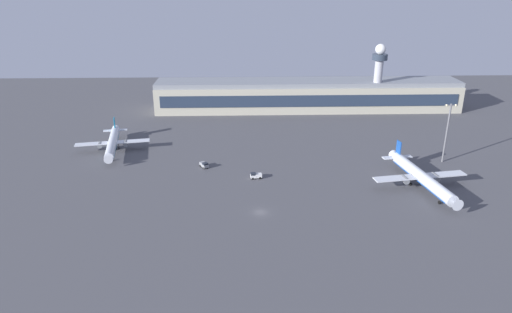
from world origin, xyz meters
TOP-DOWN VIEW (x-y plane):
  - ground_plane at (0.00, 0.00)m, footprint 416.00×416.00m
  - terminal_building at (30.80, 118.61)m, footprint 165.46×22.40m
  - control_tower at (67.29, 112.36)m, footprint 8.00×8.00m
  - airplane_mid_apron at (56.85, 16.37)m, footprint 34.01×43.53m
  - airplane_taxiway_distant at (-60.35, 56.03)m, footprint 30.77×39.35m
  - maintenance_van at (-0.58, 25.88)m, footprint 4.33×2.42m
  - baggage_tractor at (-20.35, 36.86)m, footprint 3.89×4.54m
  - apron_light_central at (74.72, 39.82)m, footprint 4.80×0.90m

SIDE VIEW (x-z plane):
  - ground_plane at x=0.00m, z-range 0.00..0.00m
  - maintenance_van at x=-0.58m, z-range 0.05..2.30m
  - baggage_tractor at x=-20.35m, z-range 0.05..2.30m
  - airplane_taxiway_distant at x=-60.35m, z-range -1.24..8.89m
  - airplane_mid_apron at x=56.85m, z-range -1.36..9.82m
  - terminal_building at x=30.80m, z-range -0.11..16.29m
  - apron_light_central at x=74.72m, z-range 1.81..25.78m
  - control_tower at x=67.29m, z-range 2.90..39.56m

